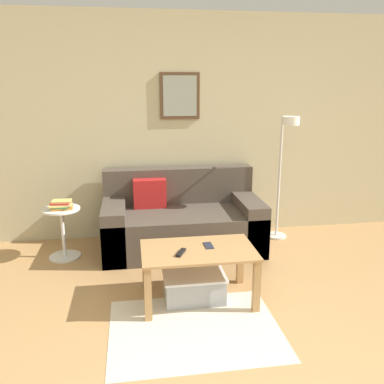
% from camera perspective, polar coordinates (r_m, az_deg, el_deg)
% --- Properties ---
extents(wall_back, '(5.60, 0.09, 2.55)m').
position_cam_1_polar(wall_back, '(4.78, -0.41, 8.96)').
color(wall_back, '#C6BC93').
rests_on(wall_back, ground_plane).
extents(area_rug, '(1.27, 0.97, 0.01)m').
position_cam_1_polar(area_rug, '(3.22, 0.39, -18.66)').
color(area_rug, beige).
rests_on(area_rug, ground_plane).
extents(couch, '(1.71, 0.89, 0.85)m').
position_cam_1_polar(couch, '(4.52, -1.49, -4.21)').
color(couch, '#4C4238').
rests_on(couch, ground_plane).
extents(coffee_table, '(0.94, 0.57, 0.46)m').
position_cam_1_polar(coffee_table, '(3.42, 0.87, -9.39)').
color(coffee_table, '#AD7F4C').
rests_on(coffee_table, ground_plane).
extents(storage_bin, '(0.52, 0.36, 0.24)m').
position_cam_1_polar(storage_bin, '(3.54, 0.28, -13.07)').
color(storage_bin, '#9EA3A8').
rests_on(storage_bin, ground_plane).
extents(floor_lamp, '(0.24, 0.45, 1.44)m').
position_cam_1_polar(floor_lamp, '(4.63, 12.91, 4.63)').
color(floor_lamp, silver).
rests_on(floor_lamp, ground_plane).
extents(side_table, '(0.38, 0.38, 0.54)m').
position_cam_1_polar(side_table, '(4.45, -17.69, -4.84)').
color(side_table, white).
rests_on(side_table, ground_plane).
extents(book_stack, '(0.24, 0.19, 0.09)m').
position_cam_1_polar(book_stack, '(4.36, -17.88, -1.73)').
color(book_stack, '#D18438').
rests_on(book_stack, side_table).
extents(remote_control, '(0.10, 0.15, 0.02)m').
position_cam_1_polar(remote_control, '(3.29, -1.57, -8.49)').
color(remote_control, black).
rests_on(remote_control, coffee_table).
extents(cell_phone, '(0.07, 0.14, 0.01)m').
position_cam_1_polar(cell_phone, '(3.44, 2.34, -7.51)').
color(cell_phone, '#1E2338').
rests_on(cell_phone, coffee_table).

